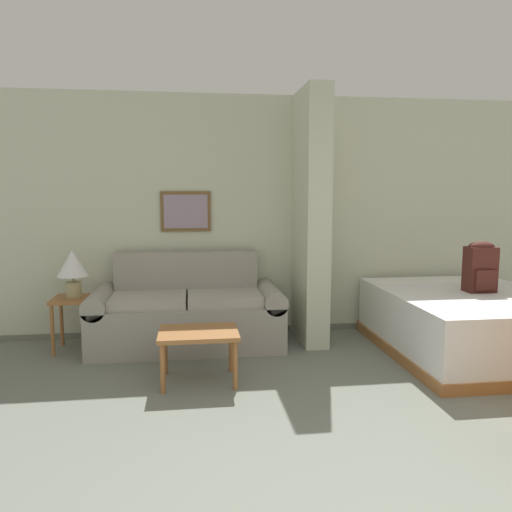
{
  "coord_description": "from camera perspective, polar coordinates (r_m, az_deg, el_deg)",
  "views": [
    {
      "loc": [
        -0.99,
        -1.74,
        1.56
      ],
      "look_at": [
        -0.46,
        2.21,
        1.05
      ],
      "focal_mm": 35.0,
      "sensor_mm": 36.0,
      "label": 1
    }
  ],
  "objects": [
    {
      "name": "side_table",
      "position": [
        5.27,
        -20.03,
        -5.5
      ],
      "size": [
        0.41,
        0.41,
        0.53
      ],
      "color": "#996033",
      "rests_on": "ground_plane"
    },
    {
      "name": "bed",
      "position": [
        5.31,
        23.09,
        -6.99
      ],
      "size": [
        1.59,
        1.95,
        0.6
      ],
      "color": "#996033",
      "rests_on": "ground_plane"
    },
    {
      "name": "table_lamp",
      "position": [
        5.2,
        -20.22,
        -1.15
      ],
      "size": [
        0.3,
        0.3,
        0.47
      ],
      "color": "tan",
      "rests_on": "side_table"
    },
    {
      "name": "wall_partition_pillar",
      "position": [
        5.21,
        6.27,
        4.37
      ],
      "size": [
        0.24,
        0.75,
        2.6
      ],
      "color": "beige",
      "rests_on": "ground_plane"
    },
    {
      "name": "wall_back",
      "position": [
        5.58,
        2.61,
        4.54
      ],
      "size": [
        6.84,
        0.16,
        2.6
      ],
      "color": "beige",
      "rests_on": "ground_plane"
    },
    {
      "name": "couch",
      "position": [
        5.16,
        -7.86,
        -6.49
      ],
      "size": [
        1.92,
        0.84,
        0.94
      ],
      "color": "gray",
      "rests_on": "ground_plane"
    },
    {
      "name": "coffee_table",
      "position": [
        4.17,
        -6.59,
        -9.25
      ],
      "size": [
        0.65,
        0.49,
        0.43
      ],
      "color": "#996033",
      "rests_on": "ground_plane"
    },
    {
      "name": "backpack",
      "position": [
        5.29,
        24.28,
        -1.05
      ],
      "size": [
        0.28,
        0.21,
        0.49
      ],
      "color": "#471E19",
      "rests_on": "bed"
    }
  ]
}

